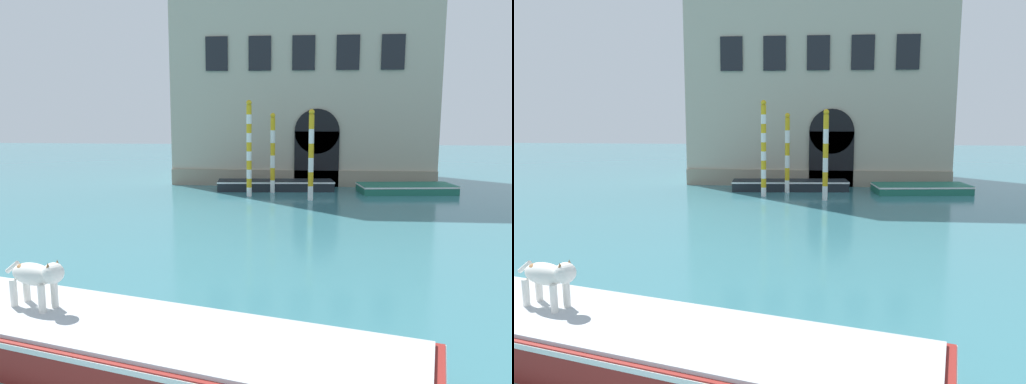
% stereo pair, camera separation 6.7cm
% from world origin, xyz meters
% --- Properties ---
extents(palazzo_left, '(14.11, 6.13, 17.41)m').
position_xyz_m(palazzo_left, '(2.55, 26.90, 8.69)').
color(palazzo_left, '#B2A893').
rests_on(palazzo_left, ground_plane).
extents(boat_foreground, '(9.25, 4.47, 0.71)m').
position_xyz_m(boat_foreground, '(-0.15, 4.34, 0.38)').
color(boat_foreground, maroon).
rests_on(boat_foreground, ground_plane).
extents(dog_on_deck, '(1.20, 0.65, 0.83)m').
position_xyz_m(dog_on_deck, '(-1.84, 4.82, 1.26)').
color(dog_on_deck, silver).
rests_on(dog_on_deck, boat_foreground).
extents(boat_moored_near_palazzo, '(5.91, 1.81, 0.52)m').
position_xyz_m(boat_moored_near_palazzo, '(1.22, 22.34, 0.27)').
color(boat_moored_near_palazzo, black).
rests_on(boat_moored_near_palazzo, ground_plane).
extents(boat_moored_far, '(4.75, 2.42, 0.43)m').
position_xyz_m(boat_moored_far, '(7.63, 22.04, 0.23)').
color(boat_moored_far, '#1E6651').
rests_on(boat_moored_far, ground_plane).
extents(mooring_pole_0, '(0.25, 0.25, 4.04)m').
position_xyz_m(mooring_pole_0, '(2.92, 19.59, 2.04)').
color(mooring_pole_0, white).
rests_on(mooring_pole_0, ground_plane).
extents(mooring_pole_1, '(0.24, 0.24, 3.88)m').
position_xyz_m(mooring_pole_1, '(1.10, 21.63, 1.96)').
color(mooring_pole_1, white).
rests_on(mooring_pole_1, ground_plane).
extents(mooring_pole_2, '(0.25, 0.25, 4.46)m').
position_xyz_m(mooring_pole_2, '(0.07, 20.39, 2.25)').
color(mooring_pole_2, white).
rests_on(mooring_pole_2, ground_plane).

